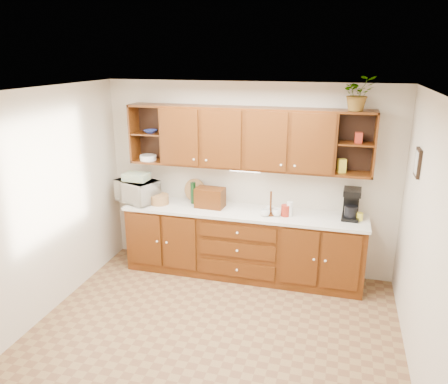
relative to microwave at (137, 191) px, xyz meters
The scene contains 26 objects.
floor 2.35m from the microwave, 43.12° to the right, with size 4.00×4.00×0.00m, color olive.
ceiling 2.57m from the microwave, 43.12° to the right, with size 4.00×4.00×0.00m, color white.
back_wall 1.57m from the microwave, 12.12° to the left, with size 4.00×4.00×0.00m, color beige.
left_wall 1.52m from the microwave, 108.63° to the right, with size 3.50×3.50×0.00m, color beige.
right_wall 3.80m from the microwave, 22.02° to the right, with size 3.50×3.50×0.00m, color beige.
base_cabinets 1.65m from the microwave, ahead, with size 3.20×0.60×0.90m, color #381B06.
countertop 1.53m from the microwave, ahead, with size 3.24×0.64×0.04m, color silver.
upper_cabinets 1.73m from the microwave, ahead, with size 3.20×0.33×0.80m.
undercabinet_light 1.57m from the microwave, ahead, with size 0.40×0.05×0.03m, color white.
framed_picture 3.62m from the microwave, ahead, with size 0.03×0.24×0.30m, color black.
wicker_basket 0.35m from the microwave, ahead, with size 0.26×0.26×0.13m, color #A37544.
microwave is the anchor object (origin of this frame).
towel_stack 0.21m from the microwave, ahead, with size 0.33×0.25×0.10m, color #D4CA64.
wine_bottle 0.79m from the microwave, ahead, with size 0.07×0.07×0.30m, color black.
woven_tray 0.82m from the microwave, 17.91° to the left, with size 0.32×0.32×0.02m, color #A37544.
bread_box 1.06m from the microwave, ahead, with size 0.38×0.24×0.27m, color #381B06.
mug_tree 1.90m from the microwave, ahead, with size 0.28×0.29×0.32m.
canister_red 2.09m from the microwave, ahead, with size 0.11×0.11×0.15m, color maroon.
canister_white 2.14m from the microwave, ahead, with size 0.08×0.08×0.19m, color white.
canister_yellow 3.01m from the microwave, ahead, with size 0.08×0.08×0.10m, color yellow.
coffee_maker 2.90m from the microwave, ahead, with size 0.22×0.28×0.40m.
bowl_stack 0.86m from the microwave, 40.18° to the left, with size 0.17×0.17×0.04m, color #2A3C9A.
plate_stack 0.49m from the microwave, 44.30° to the left, with size 0.23×0.23×0.07m, color white.
pantry_box_yellow 2.79m from the microwave, ahead, with size 0.10×0.08×0.17m, color yellow.
pantry_box_red 3.04m from the microwave, ahead, with size 0.09×0.08×0.13m, color maroon.
potted_plant 3.18m from the microwave, ahead, with size 0.37×0.32×0.41m, color #999999.
Camera 1 is at (1.18, -3.90, 2.93)m, focal length 35.00 mm.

